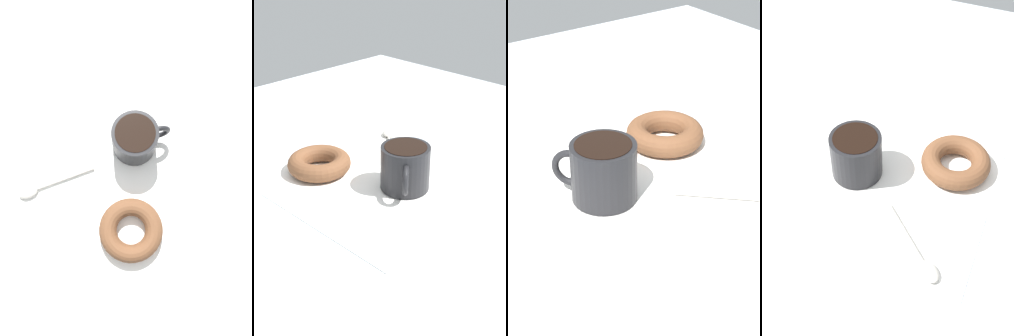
# 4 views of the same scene
# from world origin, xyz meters

# --- Properties ---
(ground_plane) EXTENTS (1.20, 1.20, 0.02)m
(ground_plane) POSITION_xyz_m (0.00, 0.00, -0.01)
(ground_plane) COLOR #B2BCC6
(napkin) EXTENTS (0.35, 0.35, 0.00)m
(napkin) POSITION_xyz_m (0.00, 0.01, 0.00)
(napkin) COLOR white
(napkin) RESTS_ON ground_plane
(coffee_cup) EXTENTS (0.09, 0.10, 0.08)m
(coffee_cup) POSITION_xyz_m (-0.05, -0.00, 0.04)
(coffee_cup) COLOR black
(coffee_cup) RESTS_ON napkin
(donut) EXTENTS (0.11, 0.11, 0.03)m
(donut) POSITION_xyz_m (0.10, 0.06, 0.02)
(donut) COLOR brown
(donut) RESTS_ON napkin
(spoon) EXTENTS (0.12, 0.11, 0.01)m
(spoon) POSITION_xyz_m (0.11, -0.12, 0.01)
(spoon) COLOR #B7B2A8
(spoon) RESTS_ON napkin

